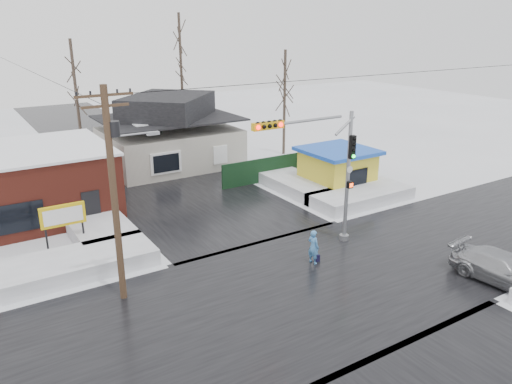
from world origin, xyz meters
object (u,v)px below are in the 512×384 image
traffic_signal (326,163)px  utility_pole (115,184)px  car (504,269)px  marquee_sign (63,217)px  kiosk (337,168)px  pedestrian (313,247)px

traffic_signal → utility_pole: 10.39m
car → marquee_sign: bearing=132.2°
kiosk → car: 14.61m
utility_pole → car: 17.33m
kiosk → marquee_sign: bearing=-178.4°
car → utility_pole: bearing=145.4°
utility_pole → car: size_ratio=1.90×
traffic_signal → marquee_sign: bearing=150.3°
marquee_sign → traffic_signal: bearing=-29.7°
pedestrian → kiosk: bearing=-57.7°
kiosk → pedestrian: bearing=-136.3°
utility_pole → pedestrian: bearing=-11.4°
utility_pole → pedestrian: size_ratio=5.24×
utility_pole → kiosk: bearing=20.4°
utility_pole → car: (14.80, -7.85, -4.43)m
utility_pole → marquee_sign: 6.87m
traffic_signal → utility_pole: bearing=177.1°
traffic_signal → pedestrian: bearing=-141.9°
traffic_signal → car: 9.39m
traffic_signal → kiosk: traffic_signal is taller
marquee_sign → kiosk: 18.51m
marquee_sign → car: size_ratio=0.54×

